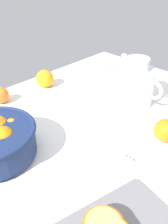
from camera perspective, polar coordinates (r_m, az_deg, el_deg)
name	(u,v)px	position (r cm, az deg, el deg)	size (l,w,h in cm)	color
ground_plane	(73,135)	(82.47, -2.64, -5.48)	(134.76, 87.46, 3.00)	white
juice_pitcher	(135,87)	(96.28, 11.85, 5.75)	(14.32, 18.81, 19.11)	white
loose_orange_0	(1,95)	(101.15, -18.92, 3.73)	(6.51, 6.51, 6.51)	orange
loose_orange_1	(45,79)	(108.97, -9.12, 7.70)	(7.77, 7.77, 7.77)	orange
loose_orange_2	(166,130)	(80.18, 18.56, -4.07)	(7.42, 7.42, 7.42)	orange
herb_sprig_0	(130,157)	(73.15, 10.71, -10.35)	(0.93, 5.29, 0.87)	#3E7C3F
herb_sprig_1	(111,67)	(129.56, 6.38, 10.38)	(1.67, 5.72, 0.90)	#3C772F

